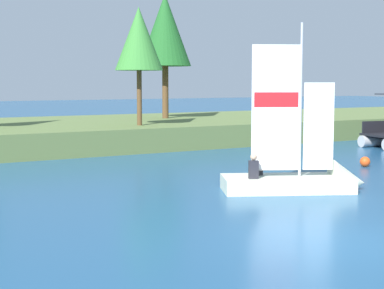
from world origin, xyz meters
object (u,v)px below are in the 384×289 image
(shoreline_tree_centre, at_px, (139,39))
(sailboat, at_px, (311,179))
(channel_buoy, at_px, (365,162))
(shoreline_tree_midright, at_px, (165,31))

(shoreline_tree_centre, xyz_separation_m, sailboat, (-0.61, -13.46, -5.04))
(shoreline_tree_centre, bearing_deg, channel_buoy, -65.58)
(shoreline_tree_centre, height_order, channel_buoy, shoreline_tree_centre)
(sailboat, bearing_deg, channel_buoy, 54.52)
(shoreline_tree_centre, relative_size, channel_buoy, 14.53)
(sailboat, relative_size, channel_buoy, 13.86)
(shoreline_tree_centre, relative_size, sailboat, 1.05)
(shoreline_tree_midright, distance_m, sailboat, 19.64)
(shoreline_tree_midright, height_order, sailboat, shoreline_tree_midright)
(shoreline_tree_midright, xyz_separation_m, sailboat, (-4.53, -18.15, -5.97))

